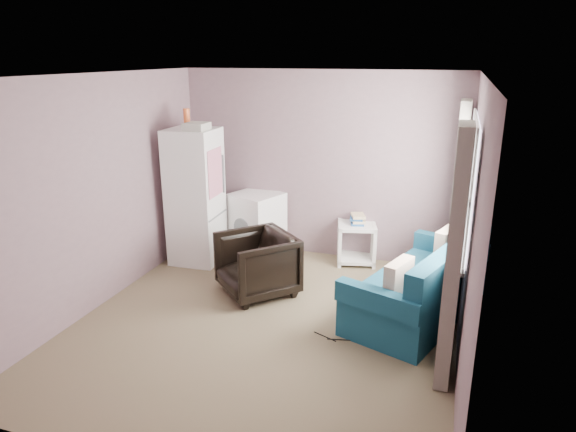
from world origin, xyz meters
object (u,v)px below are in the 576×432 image
Objects in this scene: washing_machine at (257,222)px; side_table at (356,240)px; fridge at (195,196)px; sofa at (423,288)px; armchair at (257,261)px.

washing_machine reaches higher than side_table.
washing_machine is (0.65, 0.53, -0.46)m from fridge.
fridge is 0.97× the size of sofa.
side_table is at bearing 147.00° from sofa.
fridge reaches higher than sofa.
sofa is at bearing -52.65° from side_table.
side_table is at bearing 23.71° from washing_machine.
fridge is at bearing -172.42° from sofa.
sofa is (0.95, -1.25, -0.00)m from side_table.
fridge is (-1.13, 0.70, 0.50)m from armchair.
armchair is at bearing -47.74° from washing_machine.
armchair is 0.40× the size of fridge.
armchair is 1.86m from sofa.
side_table is at bearing 14.02° from fridge.
armchair is 1.59m from side_table.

